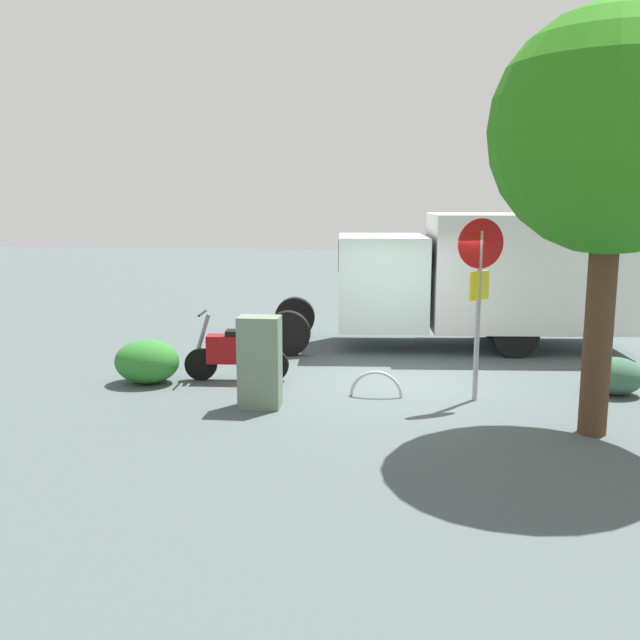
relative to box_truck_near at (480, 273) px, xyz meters
name	(u,v)px	position (x,y,z in m)	size (l,w,h in m)	color
ground_plane	(398,381)	(1.68, 2.99, -1.57)	(60.00, 60.00, 0.00)	#475254
box_truck_near	(480,273)	(0.00, 0.00, 0.00)	(7.50, 2.68, 2.80)	black
motorcycle	(238,351)	(4.42, 3.25, -1.05)	(1.81, 0.55, 1.20)	black
stop_sign	(479,281)	(0.48, 4.03, 0.32)	(0.71, 0.33, 2.83)	#9E9EA3
street_tree	(612,134)	(-0.93, 5.45, 2.37)	(3.12, 3.12, 5.53)	#47301E
utility_cabinet	(260,362)	(3.76, 4.74, -0.87)	(0.62, 0.40, 1.39)	slate
bike_rack_hoop	(376,397)	(2.02, 4.00, -1.57)	(0.85, 0.85, 0.05)	#B7B7BC
shrub_near_sign	(147,361)	(5.94, 3.57, -1.19)	(1.10, 0.90, 0.75)	#2C7529
shrub_mid_verge	(615,376)	(-1.80, 3.46, -1.26)	(0.89, 0.73, 0.61)	#365E46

